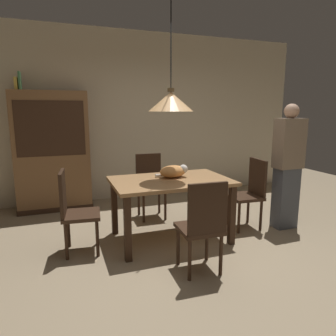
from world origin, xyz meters
name	(u,v)px	position (x,y,z in m)	size (l,w,h in m)	color
ground	(195,259)	(0.00, 0.00, 0.00)	(10.00, 10.00, 0.00)	#998466
back_wall	(134,117)	(0.00, 2.65, 1.45)	(6.40, 0.10, 2.90)	beige
dining_table	(171,188)	(-0.06, 0.59, 0.65)	(1.40, 0.90, 0.75)	#A87A4C
chair_far_back	(150,183)	(-0.06, 1.47, 0.51)	(0.42, 0.42, 0.93)	#382316
chair_left_side	(74,208)	(-1.19, 0.60, 0.51)	(0.44, 0.44, 0.93)	#382316
chair_near_front	(203,223)	(-0.07, -0.28, 0.51)	(0.42, 0.42, 0.93)	#382316
chair_right_side	(250,190)	(1.07, 0.59, 0.51)	(0.43, 0.43, 0.93)	#382316
cat_sleeping	(174,171)	(0.01, 0.68, 0.83)	(0.39, 0.26, 0.16)	#E59951
pendant_lamp	(171,101)	(-0.06, 0.59, 1.66)	(0.52, 0.52, 1.30)	#E0A86B
hutch_bookcase	(53,154)	(-1.39, 2.32, 0.89)	(1.12, 0.45, 1.85)	brown
book_yellow_short	(16,84)	(-1.82, 2.32, 1.94)	(0.04, 0.20, 0.18)	gold
book_green_slim	(20,81)	(-1.77, 2.32, 1.98)	(0.03, 0.20, 0.26)	#427A4C
person_standing	(288,167)	(1.52, 0.43, 0.83)	(0.36, 0.22, 1.65)	#4C515B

